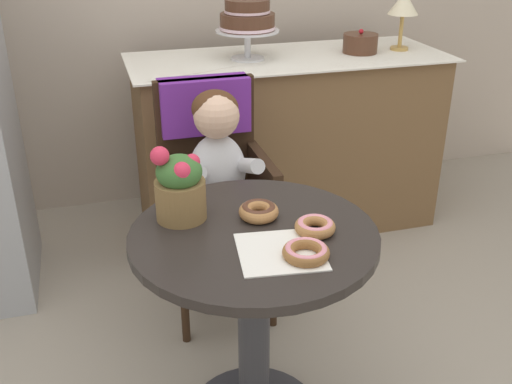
{
  "coord_description": "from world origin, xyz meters",
  "views": [
    {
      "loc": [
        -0.41,
        -1.43,
        1.56
      ],
      "look_at": [
        0.05,
        0.15,
        0.77
      ],
      "focal_mm": 41.8,
      "sensor_mm": 36.0,
      "label": 1
    }
  ],
  "objects_px": {
    "cafe_table": "(254,293)",
    "donut_side": "(315,226)",
    "seated_child": "(219,167)",
    "flower_vase": "(180,186)",
    "table_lamp": "(404,6)",
    "tiered_cake_stand": "(247,19)",
    "wicker_chair": "(211,161)",
    "donut_mid": "(259,211)",
    "donut_front": "(306,251)",
    "round_layer_cake": "(360,43)"
  },
  "relations": [
    {
      "from": "donut_front",
      "to": "donut_side",
      "type": "distance_m",
      "value": 0.14
    },
    {
      "from": "cafe_table",
      "to": "donut_side",
      "type": "relative_size",
      "value": 6.14
    },
    {
      "from": "flower_vase",
      "to": "table_lamp",
      "type": "xyz_separation_m",
      "value": [
        1.32,
        1.14,
        0.29
      ]
    },
    {
      "from": "cafe_table",
      "to": "seated_child",
      "type": "relative_size",
      "value": 0.99
    },
    {
      "from": "round_layer_cake",
      "to": "cafe_table",
      "type": "bearing_deg",
      "value": -125.5
    },
    {
      "from": "donut_front",
      "to": "flower_vase",
      "type": "xyz_separation_m",
      "value": [
        -0.28,
        0.31,
        0.09
      ]
    },
    {
      "from": "flower_vase",
      "to": "table_lamp",
      "type": "distance_m",
      "value": 1.77
    },
    {
      "from": "donut_side",
      "to": "seated_child",
      "type": "bearing_deg",
      "value": 102.22
    },
    {
      "from": "seated_child",
      "to": "tiered_cake_stand",
      "type": "height_order",
      "value": "tiered_cake_stand"
    },
    {
      "from": "flower_vase",
      "to": "wicker_chair",
      "type": "bearing_deg",
      "value": 70.02
    },
    {
      "from": "donut_side",
      "to": "round_layer_cake",
      "type": "xyz_separation_m",
      "value": [
        0.75,
        1.33,
        0.21
      ]
    },
    {
      "from": "donut_front",
      "to": "table_lamp",
      "type": "bearing_deg",
      "value": 54.49
    },
    {
      "from": "cafe_table",
      "to": "tiered_cake_stand",
      "type": "relative_size",
      "value": 2.4
    },
    {
      "from": "cafe_table",
      "to": "seated_child",
      "type": "height_order",
      "value": "seated_child"
    },
    {
      "from": "donut_side",
      "to": "tiered_cake_stand",
      "type": "bearing_deg",
      "value": 82.66
    },
    {
      "from": "donut_side",
      "to": "wicker_chair",
      "type": "bearing_deg",
      "value": 99.85
    },
    {
      "from": "donut_mid",
      "to": "tiered_cake_stand",
      "type": "bearing_deg",
      "value": 76.07
    },
    {
      "from": "tiered_cake_stand",
      "to": "flower_vase",
      "type": "bearing_deg",
      "value": -114.36
    },
    {
      "from": "flower_vase",
      "to": "tiered_cake_stand",
      "type": "height_order",
      "value": "tiered_cake_stand"
    },
    {
      "from": "tiered_cake_stand",
      "to": "round_layer_cake",
      "type": "distance_m",
      "value": 0.59
    },
    {
      "from": "cafe_table",
      "to": "flower_vase",
      "type": "xyz_separation_m",
      "value": [
        -0.18,
        0.14,
        0.32
      ]
    },
    {
      "from": "round_layer_cake",
      "to": "table_lamp",
      "type": "relative_size",
      "value": 0.6
    },
    {
      "from": "flower_vase",
      "to": "round_layer_cake",
      "type": "bearing_deg",
      "value": 46.1
    },
    {
      "from": "donut_mid",
      "to": "tiered_cake_stand",
      "type": "xyz_separation_m",
      "value": [
        0.3,
        1.22,
        0.34
      ]
    },
    {
      "from": "donut_side",
      "to": "cafe_table",
      "type": "bearing_deg",
      "value": 162.84
    },
    {
      "from": "donut_mid",
      "to": "flower_vase",
      "type": "bearing_deg",
      "value": 164.43
    },
    {
      "from": "seated_child",
      "to": "donut_side",
      "type": "distance_m",
      "value": 0.65
    },
    {
      "from": "donut_front",
      "to": "flower_vase",
      "type": "relative_size",
      "value": 0.54
    },
    {
      "from": "seated_child",
      "to": "donut_mid",
      "type": "xyz_separation_m",
      "value": [
        0.01,
        -0.5,
        0.07
      ]
    },
    {
      "from": "donut_mid",
      "to": "flower_vase",
      "type": "height_order",
      "value": "flower_vase"
    },
    {
      "from": "cafe_table",
      "to": "flower_vase",
      "type": "height_order",
      "value": "flower_vase"
    },
    {
      "from": "donut_mid",
      "to": "table_lamp",
      "type": "xyz_separation_m",
      "value": [
        1.1,
        1.21,
        0.37
      ]
    },
    {
      "from": "donut_mid",
      "to": "flower_vase",
      "type": "xyz_separation_m",
      "value": [
        -0.22,
        0.06,
        0.08
      ]
    },
    {
      "from": "donut_mid",
      "to": "round_layer_cake",
      "type": "height_order",
      "value": "round_layer_cake"
    },
    {
      "from": "donut_mid",
      "to": "cafe_table",
      "type": "bearing_deg",
      "value": -115.68
    },
    {
      "from": "flower_vase",
      "to": "table_lamp",
      "type": "bearing_deg",
      "value": 40.96
    },
    {
      "from": "tiered_cake_stand",
      "to": "table_lamp",
      "type": "distance_m",
      "value": 0.79
    },
    {
      "from": "cafe_table",
      "to": "round_layer_cake",
      "type": "xyz_separation_m",
      "value": [
        0.91,
        1.28,
        0.44
      ]
    },
    {
      "from": "donut_side",
      "to": "table_lamp",
      "type": "height_order",
      "value": "table_lamp"
    },
    {
      "from": "donut_front",
      "to": "round_layer_cake",
      "type": "distance_m",
      "value": 1.68
    },
    {
      "from": "donut_front",
      "to": "tiered_cake_stand",
      "type": "bearing_deg",
      "value": 80.5
    },
    {
      "from": "round_layer_cake",
      "to": "wicker_chair",
      "type": "bearing_deg",
      "value": -148.09
    },
    {
      "from": "wicker_chair",
      "to": "donut_front",
      "type": "xyz_separation_m",
      "value": [
        0.06,
        -0.9,
        0.1
      ]
    },
    {
      "from": "cafe_table",
      "to": "round_layer_cake",
      "type": "height_order",
      "value": "round_layer_cake"
    },
    {
      "from": "cafe_table",
      "to": "donut_side",
      "type": "height_order",
      "value": "donut_side"
    },
    {
      "from": "donut_front",
      "to": "cafe_table",
      "type": "bearing_deg",
      "value": 118.61
    },
    {
      "from": "wicker_chair",
      "to": "donut_mid",
      "type": "bearing_deg",
      "value": -83.62
    },
    {
      "from": "donut_front",
      "to": "round_layer_cake",
      "type": "relative_size",
      "value": 0.74
    },
    {
      "from": "seated_child",
      "to": "round_layer_cake",
      "type": "bearing_deg",
      "value": 38.62
    },
    {
      "from": "cafe_table",
      "to": "wicker_chair",
      "type": "distance_m",
      "value": 0.74
    }
  ]
}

